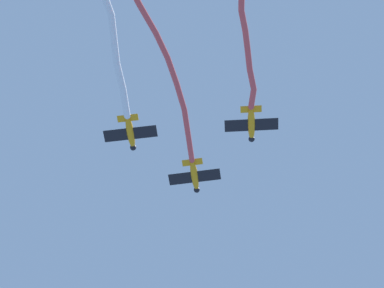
% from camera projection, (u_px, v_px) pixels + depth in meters
% --- Properties ---
extents(airplane_lead, '(4.64, 6.04, 1.50)m').
position_uv_depth(airplane_lead, '(195.00, 176.00, 82.57)').
color(airplane_lead, orange).
extents(smoke_trail_lead, '(22.32, 4.02, 1.84)m').
position_uv_depth(smoke_trail_lead, '(168.00, 73.00, 76.15)').
color(smoke_trail_lead, '#DB4C4C').
extents(airplane_left_wing, '(4.64, 6.04, 1.50)m').
position_uv_depth(airplane_left_wing, '(130.00, 133.00, 79.95)').
color(airplane_left_wing, orange).
extents(smoke_trail_left_wing, '(18.80, 5.75, 3.44)m').
position_uv_depth(smoke_trail_left_wing, '(110.00, 30.00, 75.71)').
color(smoke_trail_left_wing, white).
extents(airplane_right_wing, '(4.62, 5.98, 1.50)m').
position_uv_depth(airplane_right_wing, '(251.00, 124.00, 79.78)').
color(airplane_right_wing, orange).
extents(smoke_trail_right_wing, '(21.34, 8.34, 1.79)m').
position_uv_depth(smoke_trail_right_wing, '(245.00, 7.00, 74.06)').
color(smoke_trail_right_wing, '#DB4C4C').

